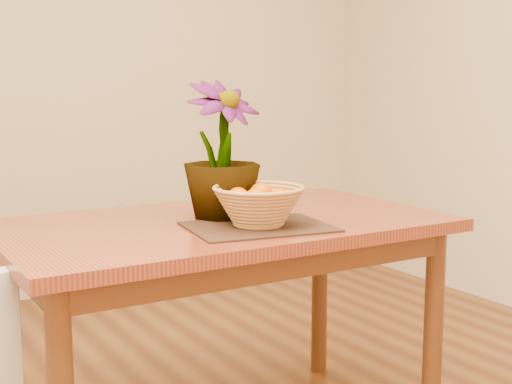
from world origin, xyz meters
TOP-DOWN VIEW (x-y plane):
  - wall_back at (0.00, 2.25)m, footprint 4.00×0.02m
  - table at (0.00, 0.30)m, footprint 1.40×0.80m
  - placemat at (0.03, 0.13)m, footprint 0.46×0.37m
  - wicker_basket at (0.03, 0.13)m, footprint 0.28×0.28m
  - orange_pile at (0.03, 0.13)m, footprint 0.17×0.17m
  - potted_plant at (0.01, 0.32)m, footprint 0.29×0.29m

SIDE VIEW (x-z plane):
  - table at x=0.00m, z-range 0.29..1.04m
  - placemat at x=0.03m, z-range 0.75..0.76m
  - wicker_basket at x=0.03m, z-range 0.76..0.87m
  - orange_pile at x=0.03m, z-range 0.80..0.88m
  - potted_plant at x=0.01m, z-range 0.75..1.19m
  - wall_back at x=0.00m, z-range 0.00..2.70m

